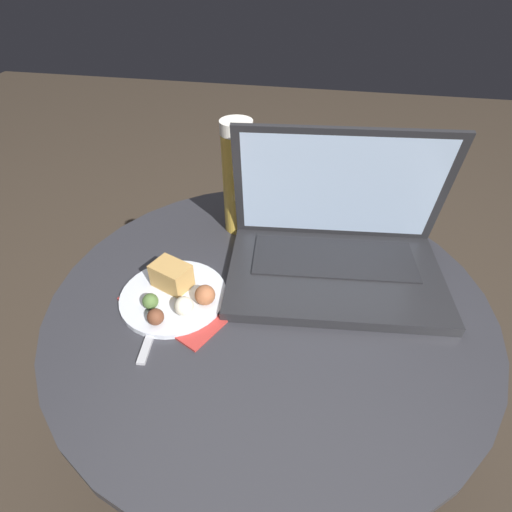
# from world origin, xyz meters

# --- Properties ---
(ground_plane) EXTENTS (6.00, 6.00, 0.00)m
(ground_plane) POSITION_xyz_m (0.00, 0.00, 0.00)
(ground_plane) COLOR #382D23
(table) EXTENTS (0.71, 0.71, 0.53)m
(table) POSITION_xyz_m (0.00, 0.00, 0.40)
(table) COLOR black
(table) RESTS_ON ground_plane
(napkin) EXTENTS (0.21, 0.19, 0.00)m
(napkin) POSITION_xyz_m (-0.14, -0.04, 0.53)
(napkin) COLOR #B7332D
(napkin) RESTS_ON table
(laptop) EXTENTS (0.38, 0.27, 0.24)m
(laptop) POSITION_xyz_m (0.10, 0.09, 0.58)
(laptop) COLOR #232326
(laptop) RESTS_ON table
(beer_glass) EXTENTS (0.06, 0.06, 0.22)m
(beer_glass) POSITION_xyz_m (-0.09, 0.18, 0.64)
(beer_glass) COLOR gold
(beer_glass) RESTS_ON table
(snack_plate) EXTENTS (0.17, 0.17, 0.05)m
(snack_plate) POSITION_xyz_m (-0.15, -0.04, 0.54)
(snack_plate) COLOR silver
(snack_plate) RESTS_ON table
(fork) EXTENTS (0.04, 0.19, 0.00)m
(fork) POSITION_xyz_m (-0.17, -0.06, 0.53)
(fork) COLOR #B2B2B7
(fork) RESTS_ON table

